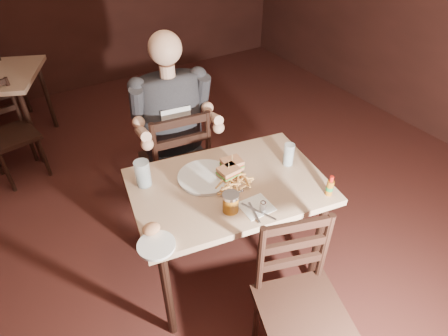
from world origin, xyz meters
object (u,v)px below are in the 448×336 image
main_table (228,196)px  diner (172,107)px  glass_left (143,174)px  syrup_dispenser (231,202)px  dinner_plate (205,178)px  chair_near (303,313)px  hot_sauce (330,185)px  side_plate (157,246)px  bg_chair_near (11,136)px  glass_right (289,154)px  chair_far (176,163)px

main_table → diner: diner is taller
glass_left → syrup_dispenser: size_ratio=1.39×
main_table → dinner_plate: (-0.09, 0.11, 0.10)m
chair_near → diner: diner is taller
hot_sauce → syrup_dispenser: 0.55m
side_plate → glass_left: bearing=74.8°
dinner_plate → syrup_dispenser: syrup_dispenser is taller
bg_chair_near → glass_right: 2.39m
main_table → glass_left: 0.51m
bg_chair_near → glass_left: bearing=-80.9°
diner → glass_right: diner is taller
main_table → syrup_dispenser: syrup_dispenser is taller
main_table → bg_chair_near: size_ratio=1.43×
syrup_dispenser → side_plate: size_ratio=0.63×
chair_far → syrup_dispenser: size_ratio=8.71×
chair_far → chair_near: bearing=98.1°
diner → side_plate: 1.01m
chair_far → glass_left: 0.69m
main_table → chair_near: chair_near is taller
chair_near → main_table: bearing=106.4°
main_table → side_plate: side_plate is taller
syrup_dispenser → chair_far: bearing=94.4°
bg_chair_near → side_plate: bearing=-88.5°
diner → side_plate: size_ratio=5.33×
diner → glass_right: (0.44, -0.67, -0.14)m
diner → main_table: bearing=-79.6°
bg_chair_near → hot_sauce: size_ratio=6.76×
chair_far → chair_near: chair_far is taller
glass_left → side_plate: glass_left is taller
bg_chair_near → glass_left: 1.77m
syrup_dispenser → main_table: bearing=70.2°
diner → hot_sauce: 1.11m
chair_far → hot_sauce: (0.45, -1.05, 0.34)m
bg_chair_near → glass_right: glass_right is taller
chair_near → side_plate: bearing=153.9°
chair_far → chair_near: size_ratio=1.08×
main_table → chair_near: bearing=-90.8°
chair_far → glass_right: chair_far is taller
chair_far → hot_sauce: bearing=120.5°
main_table → chair_far: 0.71m
chair_far → dinner_plate: size_ratio=3.17×
glass_left → hot_sauce: bearing=-36.1°
main_table → syrup_dispenser: (-0.11, -0.19, 0.15)m
glass_right → bg_chair_near: bearing=127.2°
chair_near → bg_chair_near: size_ratio=1.08×
chair_far → side_plate: chair_far is taller
chair_near → chair_far: bearing=107.9°
glass_left → side_plate: size_ratio=0.88×
side_plate → bg_chair_near: bearing=103.2°
diner → syrup_dispenser: size_ratio=8.42×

